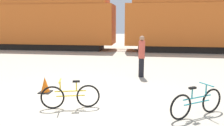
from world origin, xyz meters
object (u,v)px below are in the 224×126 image
object	(u,v)px
person_in_red	(142,56)
traffic_cone	(45,85)
freight_train	(120,18)
bicycle_teal	(197,103)
bicycle_yellow	(70,96)

from	to	relation	value
person_in_red	traffic_cone	world-z (taller)	person_in_red
freight_train	bicycle_teal	bearing A→B (deg)	-75.54
freight_train	bicycle_teal	distance (m)	13.89
bicycle_yellow	person_in_red	xyz separation A→B (m)	(1.95, 3.95, 0.59)
bicycle_yellow	person_in_red	bearing A→B (deg)	63.75
bicycle_teal	bicycle_yellow	world-z (taller)	bicycle_teal
bicycle_yellow	traffic_cone	distance (m)	1.82
traffic_cone	bicycle_yellow	bearing A→B (deg)	-42.63
freight_train	bicycle_yellow	bearing A→B (deg)	-90.02
freight_train	traffic_cone	bearing A→B (deg)	-96.41
traffic_cone	bicycle_teal	bearing A→B (deg)	-15.17
bicycle_teal	traffic_cone	size ratio (longest dim) A/B	2.71
bicycle_teal	bicycle_yellow	xyz separation A→B (m)	(-3.42, 0.06, -0.00)
bicycle_yellow	person_in_red	distance (m)	4.45
bicycle_teal	person_in_red	world-z (taller)	person_in_red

